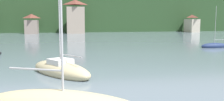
# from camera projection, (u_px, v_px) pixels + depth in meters

# --- Properties ---
(wooded_hillside) EXTENTS (352.00, 53.65, 34.73)m
(wooded_hillside) POSITION_uv_depth(u_px,v_px,m) (118.00, 13.00, 119.35)
(wooded_hillside) COLOR #264223
(wooded_hillside) RESTS_ON ground_plane
(shore_building_westcentral) EXTENTS (3.96, 5.53, 6.12)m
(shore_building_westcentral) POSITION_uv_depth(u_px,v_px,m) (32.00, 24.00, 78.61)
(shore_building_westcentral) COLOR gray
(shore_building_westcentral) RESTS_ON ground_plane
(shore_building_central) EXTENTS (5.80, 4.78, 10.63)m
(shore_building_central) POSITION_uv_depth(u_px,v_px,m) (75.00, 17.00, 80.47)
(shore_building_central) COLOR gray
(shore_building_central) RESTS_ON ground_plane
(shore_building_eastcentral) EXTENTS (3.25, 6.25, 6.08)m
(shore_building_eastcentral) POSITION_uv_depth(u_px,v_px,m) (192.00, 24.00, 88.88)
(shore_building_eastcentral) COLOR #BCB29E
(shore_building_eastcentral) RESTS_ON ground_plane
(sailboat_mid_6) EXTENTS (5.86, 7.00, 8.98)m
(sailboat_mid_6) POSITION_uv_depth(u_px,v_px,m) (61.00, 70.00, 20.44)
(sailboat_mid_6) COLOR #CCBC8E
(sailboat_mid_6) RESTS_ON ground_plane
(sailboat_far_9) EXTENTS (4.48, 1.36, 6.76)m
(sailboat_far_9) POSITION_uv_depth(u_px,v_px,m) (214.00, 46.00, 40.11)
(sailboat_far_9) COLOR navy
(sailboat_far_9) RESTS_ON ground_plane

